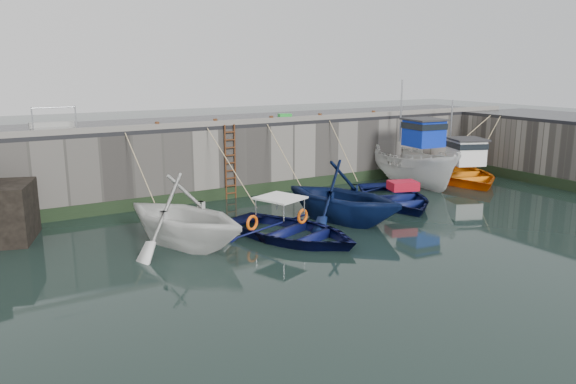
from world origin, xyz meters
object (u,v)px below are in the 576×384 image
ladder (230,162)px  boat_near_blue (292,238)px  boat_near_white (184,245)px  bollard_b (215,122)px  boat_near_blacktrim (342,221)px  bollard_e (373,113)px  bollard_a (157,125)px  bollard_c (271,119)px  boat_far_orange (459,172)px  boat_far_white (415,165)px  boat_near_navy (394,203)px  bollard_d (320,116)px  fish_crate (285,117)px

ladder → boat_near_blue: size_ratio=0.64×
boat_near_white → bollard_b: 7.23m
boat_near_white → boat_near_blacktrim: bearing=-26.2°
boat_near_blacktrim → bollard_e: size_ratio=17.32×
boat_near_white → bollard_a: bollard_a is taller
bollard_c → bollard_e: bearing=0.0°
bollard_a → boat_near_blacktrim: bearing=-48.9°
boat_near_blacktrim → bollard_a: bollard_a is taller
boat_far_orange → bollard_c: 10.07m
ladder → boat_far_white: bearing=-12.4°
bollard_a → boat_far_orange: bearing=-10.2°
boat_near_navy → bollard_b: (-5.96, 4.62, 3.30)m
boat_far_white → bollard_a: size_ratio=21.95×
bollard_d → boat_near_navy: bearing=-81.8°
boat_far_orange → fish_crate: 9.39m
ladder → bollard_e: bollard_e is taller
boat_near_navy → bollard_d: size_ratio=18.22×
ladder → bollard_d: size_ratio=11.43×
bollard_c → boat_near_blacktrim: bearing=-92.2°
bollard_a → bollard_d: size_ratio=1.00×
boat_near_blacktrim → boat_far_orange: bearing=-1.9°
boat_near_blue → boat_near_white: bearing=139.3°
bollard_d → bollard_e: size_ratio=1.00×
boat_near_white → boat_far_orange: (15.51, 2.76, 0.40)m
boat_near_navy → fish_crate: size_ratio=9.14×
ladder → boat_far_white: size_ratio=0.52×
ladder → bollard_c: bearing=8.7°
ladder → boat_near_white: bearing=-128.7°
fish_crate → bollard_a: size_ratio=1.99×
boat_far_orange → ladder: bearing=-170.1°
boat_near_blue → fish_crate: fish_crate is taller
boat_near_blue → boat_near_navy: bearing=-3.1°
bollard_b → bollard_e: bearing=0.0°
ladder → fish_crate: 3.51m
boat_near_white → boat_near_navy: 9.53m
boat_far_white → bollard_a: boat_far_white is taller
boat_near_white → boat_near_navy: size_ratio=0.96×
boat_near_white → boat_near_blue: 3.53m
bollard_d → bollard_e: bearing=0.0°
boat_near_blue → bollard_c: size_ratio=17.85×
boat_near_white → bollard_d: size_ratio=17.58×
ladder → fish_crate: (3.01, 0.53, 1.73)m
ladder → bollard_b: bearing=146.1°
bollard_c → bollard_e: (5.80, 0.00, 0.00)m
boat_near_blacktrim → bollard_d: 7.18m
boat_near_blacktrim → bollard_d: size_ratio=17.32×
bollard_b → fish_crate: bearing=3.2°
boat_near_blacktrim → boat_near_navy: boat_near_blacktrim is taller
boat_near_blue → boat_near_blacktrim: bearing=-2.9°
boat_near_white → bollard_b: size_ratio=17.58×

